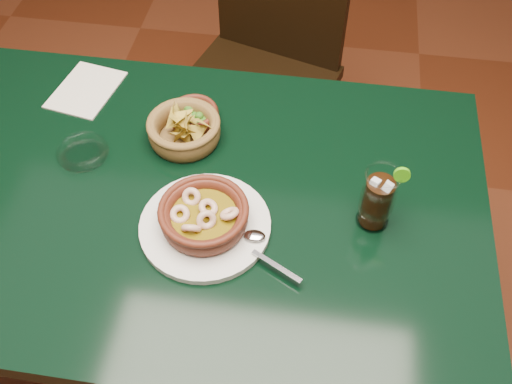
# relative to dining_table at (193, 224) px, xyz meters

# --- Properties ---
(ground) EXTENTS (7.00, 7.00, 0.00)m
(ground) POSITION_rel_dining_table_xyz_m (0.00, 0.00, -0.65)
(ground) COLOR #471C0C
(ground) RESTS_ON ground
(dining_table) EXTENTS (1.20, 0.80, 0.75)m
(dining_table) POSITION_rel_dining_table_xyz_m (0.00, 0.00, 0.00)
(dining_table) COLOR black
(dining_table) RESTS_ON ground
(dining_chair) EXTENTS (0.55, 0.55, 0.95)m
(dining_chair) POSITION_rel_dining_table_xyz_m (0.05, 0.71, -0.13)
(dining_chair) COLOR black
(dining_chair) RESTS_ON ground
(shrimp_plate) EXTENTS (0.32, 0.25, 0.08)m
(shrimp_plate) POSITION_rel_dining_table_xyz_m (0.05, -0.07, 0.13)
(shrimp_plate) COLOR silver
(shrimp_plate) RESTS_ON dining_table
(chip_basket) EXTENTS (0.19, 0.19, 0.11)m
(chip_basket) POSITION_rel_dining_table_xyz_m (-0.04, 0.15, 0.13)
(chip_basket) COLOR brown
(chip_basket) RESTS_ON dining_table
(guacamole_ramekin) EXTENTS (0.13, 0.13, 0.04)m
(guacamole_ramekin) POSITION_rel_dining_table_xyz_m (-0.04, 0.21, 0.12)
(guacamole_ramekin) COLOR #491C10
(guacamole_ramekin) RESTS_ON dining_table
(cola_drink) EXTENTS (0.14, 0.14, 0.16)m
(cola_drink) POSITION_rel_dining_table_xyz_m (0.37, -0.01, 0.17)
(cola_drink) COLOR white
(cola_drink) RESTS_ON dining_table
(glass_ashtray) EXTENTS (0.12, 0.12, 0.03)m
(glass_ashtray) POSITION_rel_dining_table_xyz_m (-0.25, 0.07, 0.11)
(glass_ashtray) COLOR white
(glass_ashtray) RESTS_ON dining_table
(paper_menu) EXTENTS (0.16, 0.20, 0.00)m
(paper_menu) POSITION_rel_dining_table_xyz_m (-0.31, 0.27, 0.10)
(paper_menu) COLOR beige
(paper_menu) RESTS_ON dining_table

